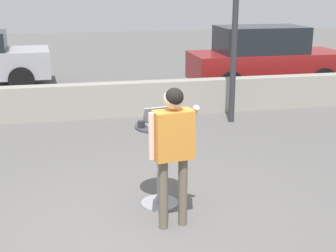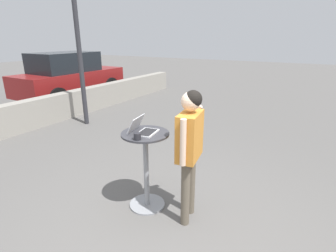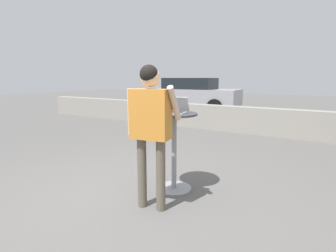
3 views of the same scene
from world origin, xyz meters
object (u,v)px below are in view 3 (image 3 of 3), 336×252
(standing_person, at_px, (150,119))
(cafe_table, at_px, (174,145))
(coffee_mug, at_px, (157,109))
(laptop, at_px, (175,109))
(parked_car_further_down, at_px, (193,94))

(standing_person, bearing_deg, cafe_table, 94.18)
(coffee_mug, bearing_deg, standing_person, -63.29)
(cafe_table, distance_m, laptop, 0.50)
(laptop, relative_size, coffee_mug, 3.04)
(cafe_table, bearing_deg, coffee_mug, -167.18)
(coffee_mug, bearing_deg, laptop, 19.12)
(coffee_mug, bearing_deg, cafe_table, 12.82)
(coffee_mug, height_order, parked_car_further_down, parked_car_further_down)
(laptop, relative_size, standing_person, 0.22)
(cafe_table, relative_size, parked_car_further_down, 0.26)
(cafe_table, distance_m, parked_car_further_down, 9.01)
(cafe_table, xyz_separation_m, coffee_mug, (-0.24, -0.05, 0.49))
(coffee_mug, relative_size, parked_car_further_down, 0.03)
(cafe_table, height_order, laptop, laptop)
(cafe_table, distance_m, coffee_mug, 0.55)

